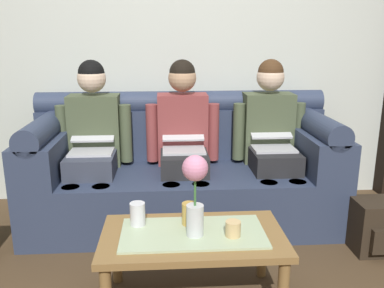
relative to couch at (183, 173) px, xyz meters
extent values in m
cube|color=silver|center=(0.00, 0.53, 1.08)|extent=(6.00, 0.12, 2.90)
cube|color=#2D3851|center=(0.00, -0.07, -0.16)|extent=(2.27, 0.88, 0.42)
cube|color=#2D3851|center=(0.00, 0.26, 0.25)|extent=(2.27, 0.22, 0.40)
cylinder|color=#2D3851|center=(0.00, 0.26, 0.50)|extent=(2.27, 0.18, 0.18)
cube|color=#2D3851|center=(-1.00, -0.07, 0.19)|extent=(0.28, 0.88, 0.28)
cylinder|color=#2D3851|center=(-1.00, -0.07, 0.37)|extent=(0.18, 0.88, 0.18)
cube|color=#2D3851|center=(1.00, -0.07, 0.19)|extent=(0.28, 0.88, 0.28)
cylinder|color=#2D3851|center=(1.00, -0.07, 0.37)|extent=(0.18, 0.88, 0.18)
cube|color=#383D4C|center=(-0.67, -0.13, 0.12)|extent=(0.34, 0.40, 0.15)
cylinder|color=#383D4C|center=(-0.77, -0.39, -0.16)|extent=(0.12, 0.12, 0.42)
cylinder|color=#383D4C|center=(-0.57, -0.39, -0.16)|extent=(0.12, 0.12, 0.42)
cube|color=#475138|center=(-0.67, 0.11, 0.32)|extent=(0.38, 0.22, 0.54)
cylinder|color=#475138|center=(-0.90, 0.07, 0.30)|extent=(0.09, 0.09, 0.44)
cylinder|color=#475138|center=(-0.43, 0.07, 0.30)|extent=(0.09, 0.09, 0.44)
sphere|color=beige|center=(-0.67, 0.09, 0.71)|extent=(0.21, 0.21, 0.21)
sphere|color=black|center=(-0.67, 0.09, 0.75)|extent=(0.19, 0.19, 0.19)
cube|color=silver|center=(-0.67, -0.11, 0.21)|extent=(0.31, 0.22, 0.02)
cube|color=silver|center=(-0.67, 0.04, 0.31)|extent=(0.31, 0.20, 0.10)
cube|color=black|center=(-0.67, 0.03, 0.31)|extent=(0.27, 0.17, 0.08)
cube|color=#232326|center=(0.00, -0.13, 0.12)|extent=(0.34, 0.40, 0.15)
cylinder|color=#232326|center=(-0.10, -0.39, -0.16)|extent=(0.12, 0.12, 0.42)
cylinder|color=#232326|center=(0.10, -0.39, -0.16)|extent=(0.12, 0.12, 0.42)
cube|color=brown|center=(0.00, 0.11, 0.32)|extent=(0.38, 0.22, 0.54)
cylinder|color=brown|center=(-0.23, 0.07, 0.30)|extent=(0.09, 0.09, 0.44)
cylinder|color=brown|center=(0.23, 0.07, 0.30)|extent=(0.09, 0.09, 0.44)
sphere|color=tan|center=(0.00, 0.09, 0.71)|extent=(0.21, 0.21, 0.21)
sphere|color=black|center=(0.00, 0.09, 0.75)|extent=(0.19, 0.19, 0.19)
cube|color=silver|center=(0.00, -0.11, 0.21)|extent=(0.31, 0.22, 0.02)
cube|color=silver|center=(0.00, 0.04, 0.31)|extent=(0.31, 0.20, 0.10)
cube|color=black|center=(0.00, 0.04, 0.31)|extent=(0.27, 0.17, 0.08)
cube|color=#232326|center=(0.67, -0.13, 0.12)|extent=(0.34, 0.40, 0.15)
cylinder|color=#232326|center=(0.57, -0.39, -0.16)|extent=(0.12, 0.12, 0.42)
cylinder|color=#232326|center=(0.77, -0.39, -0.16)|extent=(0.12, 0.12, 0.42)
cube|color=#475138|center=(0.67, 0.11, 0.32)|extent=(0.38, 0.22, 0.54)
cylinder|color=#475138|center=(0.43, 0.07, 0.30)|extent=(0.09, 0.09, 0.44)
cylinder|color=#475138|center=(0.90, 0.07, 0.30)|extent=(0.09, 0.09, 0.44)
sphere|color=beige|center=(0.67, 0.09, 0.71)|extent=(0.21, 0.21, 0.21)
sphere|color=#472D19|center=(0.67, 0.09, 0.75)|extent=(0.19, 0.19, 0.19)
cube|color=silver|center=(0.67, -0.11, 0.21)|extent=(0.31, 0.22, 0.02)
cube|color=silver|center=(0.67, 0.04, 0.31)|extent=(0.31, 0.20, 0.09)
cube|color=black|center=(0.67, 0.03, 0.31)|extent=(0.27, 0.17, 0.07)
cube|color=olive|center=(0.00, -1.06, 0.01)|extent=(0.95, 0.53, 0.04)
cube|color=#B2C69E|center=(0.00, -1.06, 0.03)|extent=(0.74, 0.37, 0.01)
cylinder|color=olive|center=(-0.43, -0.85, -0.19)|extent=(0.06, 0.06, 0.36)
cylinder|color=olive|center=(0.43, -0.85, -0.19)|extent=(0.06, 0.06, 0.36)
cylinder|color=silver|center=(0.01, -1.09, 0.12)|extent=(0.09, 0.09, 0.16)
cylinder|color=#3D7538|center=(0.01, -1.09, 0.28)|extent=(0.01, 0.01, 0.15)
sphere|color=pink|center=(0.01, -1.09, 0.40)|extent=(0.13, 0.13, 0.13)
cylinder|color=gold|center=(-0.01, -0.97, 0.10)|extent=(0.08, 0.08, 0.12)
cylinder|color=#DBB77A|center=(0.20, -1.12, 0.08)|extent=(0.08, 0.08, 0.08)
cylinder|color=silver|center=(-0.29, -0.96, 0.10)|extent=(0.08, 0.08, 0.12)
cube|color=#2D2319|center=(1.27, -0.60, -0.19)|extent=(0.36, 0.25, 0.35)
camera|label=1|loc=(-0.13, -2.97, 1.02)|focal=38.16mm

